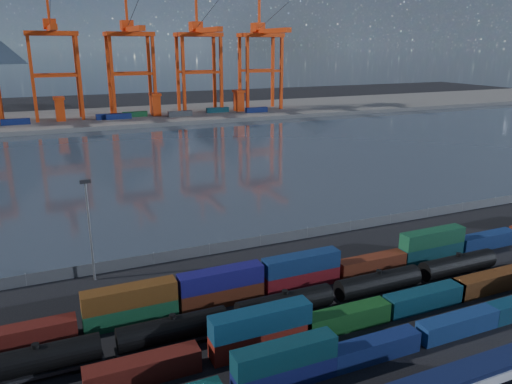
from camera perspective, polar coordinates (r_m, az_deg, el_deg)
name	(u,v)px	position (r m, az deg, el deg)	size (l,w,h in m)	color
ground	(344,318)	(71.85, 10.01, -13.98)	(700.00, 700.00, 0.00)	black
harbor_water	(162,162)	(163.90, -10.67, 3.44)	(700.00, 700.00, 0.00)	#303A46
far_quay	(113,117)	(265.61, -16.06, 8.22)	(700.00, 70.00, 2.00)	#514F4C
container_row_south	(378,342)	(63.82, 13.81, -16.32)	(126.06, 2.44, 5.19)	#434549
container_row_mid	(462,286)	(80.93, 22.52, -9.93)	(142.39, 2.61, 5.56)	#484C4D
container_row_north	(319,270)	(79.76, 7.25, -8.84)	(140.88, 2.54, 5.40)	navy
tanker_string	(173,330)	(64.86, -9.45, -15.31)	(107.18, 3.05, 4.36)	black
waterfront_fence	(260,241)	(93.39, 0.50, -5.62)	(160.12, 0.12, 2.20)	#595B5E
yard_light_mast	(90,225)	(81.58, -18.49, -3.61)	(1.60, 0.40, 16.60)	slate
gantry_cranes	(92,44)	(255.83, -18.21, 15.76)	(197.92, 44.00, 59.59)	red
quay_containers	(93,118)	(249.71, -18.13, 8.09)	(172.58, 10.99, 2.60)	navy
straddle_carriers	(109,106)	(254.61, -16.41, 9.41)	(140.00, 7.00, 11.10)	red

